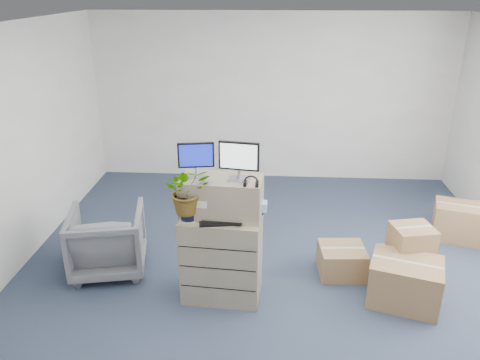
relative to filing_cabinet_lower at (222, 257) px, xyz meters
name	(u,v)px	position (x,y,z in m)	size (l,w,h in m)	color
ground	(269,295)	(0.51, 0.01, -0.48)	(7.00, 7.00, 0.00)	#263045
wall_back	(272,99)	(0.51, 3.52, 0.92)	(6.00, 0.02, 2.80)	silver
filing_cabinet_lower	(222,257)	(0.00, 0.00, 0.00)	(0.83, 0.51, 0.96)	tan
filing_cabinet_upper	(222,197)	(0.00, 0.05, 0.69)	(0.83, 0.41, 0.41)	tan
monitor_left	(196,158)	(-0.25, 0.08, 1.10)	(0.36, 0.17, 0.36)	#99999E
monitor_right	(239,159)	(0.18, 0.01, 1.12)	(0.40, 0.18, 0.40)	#99999E
headphones	(251,182)	(0.31, -0.13, 0.93)	(0.14, 0.14, 0.02)	black
keyboard	(222,221)	(0.02, -0.11, 0.49)	(0.46, 0.19, 0.02)	black
mouse	(253,223)	(0.34, -0.13, 0.50)	(0.09, 0.06, 0.03)	silver
water_bottle	(230,207)	(0.10, 0.00, 0.59)	(0.06, 0.06, 0.22)	gray
phone_dock	(221,211)	(-0.01, 0.06, 0.52)	(0.06, 0.05, 0.12)	silver
external_drive	(254,213)	(0.33, 0.06, 0.51)	(0.17, 0.13, 0.05)	black
tissue_box	(255,206)	(0.35, 0.09, 0.58)	(0.24, 0.12, 0.09)	#3F97D6
potted_plant	(188,196)	(-0.32, -0.08, 0.75)	(0.59, 0.62, 0.47)	#ABC49E
office_chair	(107,238)	(-1.40, 0.42, -0.06)	(0.83, 0.78, 0.85)	slate
cardboard_boxes	(413,254)	(2.19, 0.56, -0.23)	(2.37, 2.12, 0.71)	#8A6442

